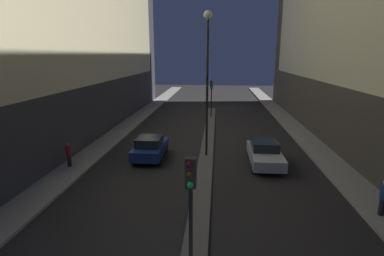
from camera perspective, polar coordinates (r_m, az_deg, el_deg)
median_strip at (r=23.60m, az=2.97°, el=-3.43°), size 0.97×33.47×0.13m
traffic_light_near at (r=8.87m, az=-0.26°, el=-12.33°), size 0.32×0.42×4.11m
traffic_light_mid at (r=33.95m, az=3.72°, el=7.20°), size 0.32×0.42×4.11m
street_lamp at (r=20.25m, az=2.98°, el=13.25°), size 0.57×0.57×9.68m
car_left_lane at (r=20.97m, az=-7.96°, el=-3.68°), size 1.93×4.04×1.60m
car_right_lane at (r=20.24m, az=13.69°, el=-4.66°), size 1.95×4.59×1.55m
pedestrian_on_left_sidewalk at (r=20.39m, az=-22.46°, el=-4.59°), size 0.34×0.34×1.56m
pedestrian_on_right_sidewalk at (r=15.76m, az=32.66°, el=-10.96°), size 0.34×0.34×1.65m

